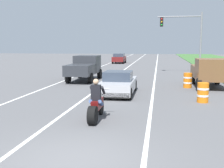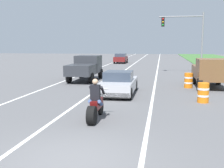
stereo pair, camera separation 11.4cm
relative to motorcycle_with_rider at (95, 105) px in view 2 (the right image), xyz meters
The scene contains 12 objects.
ground_plane 3.87m from the motorcycle_with_rider, 86.60° to the right, with size 160.00×160.00×0.00m, color #565659.
lane_stripe_left_solid 17.00m from the motorcycle_with_rider, 107.73° to the left, with size 0.14×120.00×0.01m, color white.
lane_stripe_right_solid 16.32m from the motorcycle_with_rider, 82.86° to the left, with size 0.14×120.00×0.01m, color white.
lane_stripe_centre_dashed 16.27m from the motorcycle_with_rider, 95.55° to the left, with size 0.14×120.00×0.01m, color white.
motorcycle_with_rider is the anchor object (origin of this frame).
sports_car_silver 5.93m from the motorcycle_with_rider, 89.67° to the left, with size 1.84×4.30×1.37m.
pickup_truck_left_lane_dark_grey 12.38m from the motorcycle_with_rider, 106.73° to the left, with size 2.02×4.80×1.98m.
pickup_truck_right_shoulder_brown 11.28m from the motorcycle_with_rider, 59.48° to the left, with size 2.02×4.80×1.98m.
traffic_light_mast_near 19.84m from the motorcycle_with_rider, 75.06° to the left, with size 4.32×0.34×6.00m.
construction_barrel_nearest 6.26m from the motorcycle_with_rider, 43.20° to the left, with size 0.58×0.58×1.00m.
construction_barrel_mid 10.16m from the motorcycle_with_rider, 65.08° to the left, with size 0.58×0.58×1.00m.
distant_car_far_ahead 33.79m from the motorcycle_with_rider, 96.38° to the left, with size 1.80×4.00×1.50m.
Camera 2 is at (2.22, -6.67, 2.92)m, focal length 46.00 mm.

